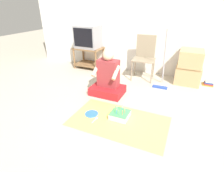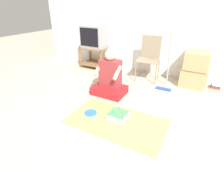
{
  "view_description": "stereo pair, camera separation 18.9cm",
  "coord_description": "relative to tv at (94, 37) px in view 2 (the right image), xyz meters",
  "views": [
    {
      "loc": [
        0.67,
        -1.76,
        1.51
      ],
      "look_at": [
        -0.31,
        0.45,
        0.35
      ],
      "focal_mm": 28.0,
      "sensor_mm": 36.0,
      "label": 1
    },
    {
      "loc": [
        0.84,
        -1.67,
        1.51
      ],
      "look_at": [
        -0.31,
        0.45,
        0.35
      ],
      "focal_mm": 28.0,
      "sensor_mm": 36.0,
      "label": 2
    }
  ],
  "objects": [
    {
      "name": "ground_plane",
      "position": [
        1.59,
        -1.92,
        -0.77
      ],
      "size": [
        16.0,
        16.0,
        0.0
      ],
      "primitive_type": "plane",
      "color": "#BCB29E"
    },
    {
      "name": "wall_back",
      "position": [
        1.59,
        0.26,
        0.51
      ],
      "size": [
        6.4,
        0.06,
        2.55
      ],
      "color": "white",
      "rests_on": "ground_plane"
    },
    {
      "name": "tv_stand",
      "position": [
        0.0,
        -0.0,
        -0.46
      ],
      "size": [
        0.68,
        0.48,
        0.51
      ],
      "color": "olive",
      "rests_on": "ground_plane"
    },
    {
      "name": "tv",
      "position": [
        0.0,
        0.0,
        0.0
      ],
      "size": [
        0.55,
        0.45,
        0.52
      ],
      "color": "#99999E",
      "rests_on": "tv_stand"
    },
    {
      "name": "folding_chair",
      "position": [
        1.43,
        -0.12,
        -0.25
      ],
      "size": [
        0.49,
        0.43,
        0.91
      ],
      "color": "gray",
      "rests_on": "ground_plane"
    },
    {
      "name": "cardboard_box_stack",
      "position": [
        2.33,
        -0.03,
        -0.43
      ],
      "size": [
        0.48,
        0.47,
        0.69
      ],
      "color": "tan",
      "rests_on": "ground_plane"
    },
    {
      "name": "dust_mop",
      "position": [
        1.87,
        -0.42,
        -0.46
      ],
      "size": [
        0.28,
        0.32,
        1.12
      ],
      "color": "#2D4CB2",
      "rests_on": "ground_plane"
    },
    {
      "name": "book_pile",
      "position": [
        2.74,
        0.02,
        -0.72
      ],
      "size": [
        0.2,
        0.14,
        0.1
      ],
      "color": "#A88933",
      "rests_on": "ground_plane"
    },
    {
      "name": "person_seated",
      "position": [
        1.04,
        -1.1,
        -0.48
      ],
      "size": [
        0.58,
        0.43,
        0.89
      ],
      "color": "red",
      "rests_on": "ground_plane"
    },
    {
      "name": "party_cloth",
      "position": [
        1.53,
        -1.81,
        -0.77
      ],
      "size": [
        1.35,
        0.78,
        0.01
      ],
      "color": "#EAD666",
      "rests_on": "ground_plane"
    },
    {
      "name": "birthday_cake",
      "position": [
        1.52,
        -1.72,
        -0.72
      ],
      "size": [
        0.26,
        0.26,
        0.17
      ],
      "color": "silver",
      "rests_on": "party_cloth"
    },
    {
      "name": "paper_plate",
      "position": [
        1.1,
        -1.82,
        -0.76
      ],
      "size": [
        0.19,
        0.19,
        0.01
      ],
      "color": "blue",
      "rests_on": "party_cloth"
    },
    {
      "name": "plastic_spoon_near",
      "position": [
        1.22,
        -1.9,
        -0.76
      ],
      "size": [
        0.04,
        0.15,
        0.01
      ],
      "color": "white",
      "rests_on": "party_cloth"
    }
  ]
}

